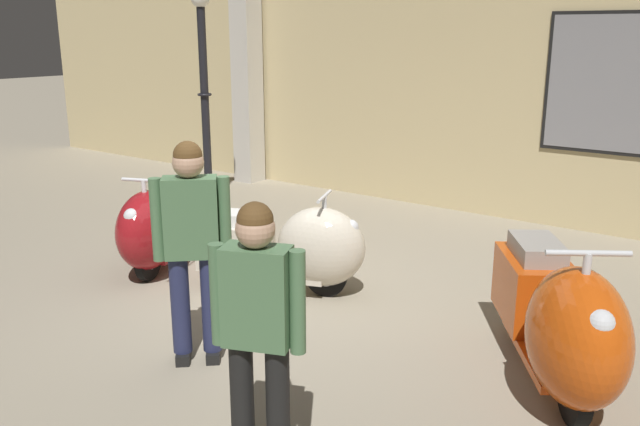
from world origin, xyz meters
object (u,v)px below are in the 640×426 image
(scooter_1, at_px, (294,248))
(visitor_0, at_px, (258,322))
(visitor_1, at_px, (192,238))
(scooter_0, at_px, (162,226))
(lamppost, at_px, (205,103))
(scooter_2, at_px, (561,322))

(scooter_1, distance_m, visitor_0, 2.64)
(visitor_0, distance_m, visitor_1, 1.41)
(scooter_0, relative_size, visitor_0, 1.11)
(scooter_1, xyz_separation_m, visitor_1, (0.23, -1.47, 0.51))
(visitor_0, height_order, visitor_1, visitor_1)
(lamppost, height_order, visitor_0, lamppost)
(scooter_1, xyz_separation_m, visitor_0, (1.45, -2.16, 0.46))
(scooter_1, height_order, lamppost, lamppost)
(scooter_1, bearing_deg, scooter_2, -29.07)
(scooter_0, xyz_separation_m, scooter_2, (4.02, -0.09, 0.05))
(lamppost, bearing_deg, scooter_2, -21.69)
(scooter_0, xyz_separation_m, visitor_0, (2.94, -1.88, 0.43))
(scooter_2, bearing_deg, scooter_1, -131.52)
(scooter_1, relative_size, lamppost, 0.56)
(scooter_2, xyz_separation_m, lamppost, (-5.44, 2.17, 0.92))
(lamppost, relative_size, visitor_0, 1.88)
(visitor_1, bearing_deg, visitor_0, -162.20)
(visitor_0, xyz_separation_m, visitor_1, (-1.22, 0.70, 0.06))
(lamppost, bearing_deg, scooter_0, -55.60)
(lamppost, distance_m, visitor_1, 4.56)
(lamppost, bearing_deg, visitor_1, -46.09)
(scooter_0, distance_m, scooter_1, 1.52)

